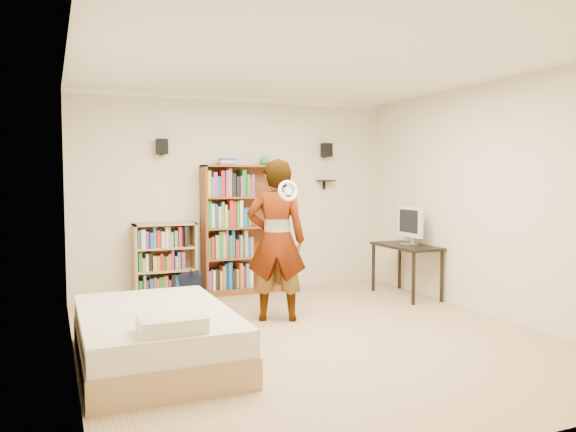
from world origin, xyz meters
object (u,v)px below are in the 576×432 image
at_px(low_bookshelf, 165,261).
at_px(person, 276,240).
at_px(daybed, 156,330).
at_px(tall_bookshelf, 243,229).
at_px(computer_desk, 406,271).

distance_m(low_bookshelf, person, 1.88).
bearing_deg(daybed, tall_bookshelf, 56.98).
bearing_deg(tall_bookshelf, person, -94.56).
distance_m(tall_bookshelf, computer_desk, 2.29).
height_order(tall_bookshelf, person, person).
height_order(daybed, person, person).
height_order(tall_bookshelf, low_bookshelf, tall_bookshelf).
bearing_deg(daybed, low_bookshelf, 77.50).
bearing_deg(low_bookshelf, daybed, -102.50).
relative_size(low_bookshelf, daybed, 0.52).
height_order(tall_bookshelf, daybed, tall_bookshelf).
bearing_deg(person, tall_bookshelf, -71.87).
height_order(low_bookshelf, person, person).
distance_m(low_bookshelf, daybed, 2.58).
bearing_deg(tall_bookshelf, daybed, -123.02).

